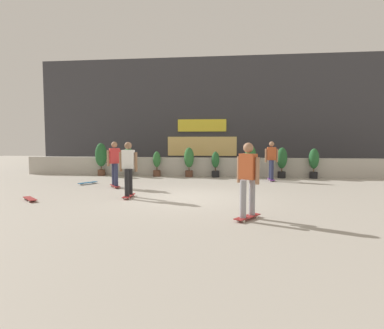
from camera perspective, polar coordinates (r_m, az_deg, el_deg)
The scene contains 17 objects.
ground_plane at distance 9.92m, azimuth -1.03°, elevation -5.84°, with size 48.00×48.00×0.00m, color #A8A093.
planter_wall at distance 15.78m, azimuth 1.93°, elevation -0.41°, with size 18.00×0.40×0.90m, color #B2ADA3.
building_backdrop at distance 19.77m, azimuth 2.94°, elevation 8.65°, with size 20.00×2.08×6.50m.
potted_plant_0 at distance 16.50m, azimuth -15.77°, elevation 1.36°, with size 0.57×0.57×1.61m.
potted_plant_1 at distance 16.03m, azimuth -11.17°, elevation 0.87°, with size 0.47×0.47×1.41m.
potted_plant_2 at distance 15.66m, azimuth -6.23°, elevation 0.23°, with size 0.37×0.37×1.21m.
potted_plant_3 at distance 15.37m, azimuth -0.53°, elevation 0.80°, with size 0.47×0.47×1.41m.
potted_plant_4 at distance 15.28m, azimuth 4.17°, elevation 0.17°, with size 0.37×0.37×1.21m.
potted_plant_5 at distance 15.27m, azimuth 10.28°, elevation 1.03°, with size 0.53×0.53×1.53m.
potted_plant_6 at distance 15.43m, azimuth 15.61°, elevation 0.68°, with size 0.47×0.47×1.42m.
potted_plant_7 at distance 15.72m, azimuth 20.73°, elevation 0.51°, with size 0.45×0.45×1.38m.
skater_by_wall_left at distance 14.24m, azimuth 13.86°, elevation 0.94°, with size 0.56×0.81×1.70m.
skater_far_right at distance 12.20m, azimuth -13.51°, elevation 0.40°, with size 0.62×0.77×1.70m.
skater_mid_plaza at distance 9.93m, azimuth -11.18°, elevation -0.43°, with size 0.56×0.81×1.70m.
skater_by_wall_right at distance 7.15m, azimuth 9.85°, elevation -2.23°, with size 0.63×0.77×1.70m.
skateboard_near_camera at distance 13.51m, azimuth -17.92°, elevation -3.07°, with size 0.58×0.79×0.08m.
skateboard_aside at distance 10.48m, azimuth -26.73°, elevation -5.41°, with size 0.72×0.69×0.08m.
Camera 1 is at (1.33, -9.67, 1.75)m, focal length 30.18 mm.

